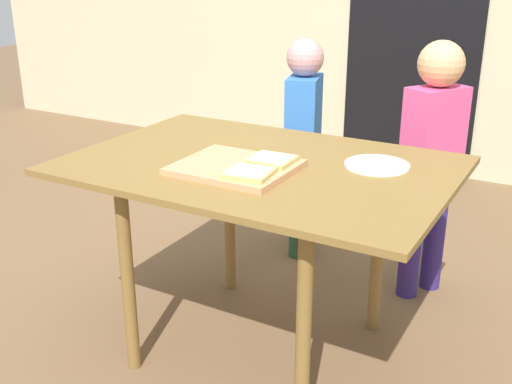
{
  "coord_description": "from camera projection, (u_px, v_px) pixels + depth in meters",
  "views": [
    {
      "loc": [
        0.98,
        -1.76,
        1.39
      ],
      "look_at": [
        -0.01,
        0.0,
        0.63
      ],
      "focal_mm": 43.38,
      "sensor_mm": 36.0,
      "label": 1
    }
  ],
  "objects": [
    {
      "name": "pizza_slice_far_right",
      "position": [
        272.0,
        160.0,
        2.05
      ],
      "size": [
        0.15,
        0.14,
        0.02
      ],
      "color": "tan",
      "rests_on": "cutting_board"
    },
    {
      "name": "cutting_board",
      "position": [
        235.0,
        167.0,
        2.03
      ],
      "size": [
        0.37,
        0.33,
        0.02
      ],
      "primitive_type": "cube",
      "color": "tan",
      "rests_on": "dining_table"
    },
    {
      "name": "child_left",
      "position": [
        303.0,
        134.0,
        2.94
      ],
      "size": [
        0.2,
        0.27,
        1.06
      ],
      "color": "#2B5133",
      "rests_on": "ground"
    },
    {
      "name": "house_door",
      "position": [
        415.0,
        23.0,
        4.03
      ],
      "size": [
        0.9,
        0.02,
        2.0
      ],
      "primitive_type": "cube",
      "color": "black",
      "rests_on": "ground"
    },
    {
      "name": "pizza_slice_near_right",
      "position": [
        249.0,
        173.0,
        1.92
      ],
      "size": [
        0.16,
        0.15,
        0.02
      ],
      "color": "tan",
      "rests_on": "cutting_board"
    },
    {
      "name": "child_right",
      "position": [
        432.0,
        153.0,
        2.55
      ],
      "size": [
        0.24,
        0.28,
        1.1
      ],
      "color": "navy",
      "rests_on": "ground"
    },
    {
      "name": "dining_table",
      "position": [
        260.0,
        185.0,
        2.14
      ],
      "size": [
        1.29,
        0.89,
        0.74
      ],
      "color": "olive",
      "rests_on": "ground"
    },
    {
      "name": "ground_plane",
      "position": [
        259.0,
        345.0,
        2.38
      ],
      "size": [
        16.0,
        16.0,
        0.0
      ],
      "primitive_type": "plane",
      "color": "brown"
    },
    {
      "name": "plate_white_right",
      "position": [
        377.0,
        165.0,
        2.07
      ],
      "size": [
        0.22,
        0.22,
        0.01
      ],
      "primitive_type": "cylinder",
      "color": "white",
      "rests_on": "dining_table"
    }
  ]
}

